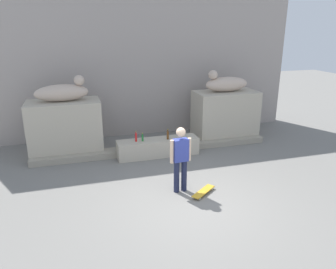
# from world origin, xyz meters

# --- Properties ---
(ground_plane) EXTENTS (40.00, 40.00, 0.00)m
(ground_plane) POSITION_xyz_m (0.00, 0.00, 0.00)
(ground_plane) COLOR slate
(facade_wall) EXTENTS (11.82, 0.60, 5.58)m
(facade_wall) POSITION_xyz_m (0.00, 5.74, 2.79)
(facade_wall) COLOR #A59A93
(facade_wall) RESTS_ON ground_plane
(pedestal_left) EXTENTS (2.23, 1.19, 1.74)m
(pedestal_left) POSITION_xyz_m (-2.77, 4.07, 0.87)
(pedestal_left) COLOR #B7AD99
(pedestal_left) RESTS_ON ground_plane
(pedestal_right) EXTENTS (2.23, 1.19, 1.74)m
(pedestal_right) POSITION_xyz_m (2.77, 4.07, 0.87)
(pedestal_right) COLOR #B7AD99
(pedestal_right) RESTS_ON ground_plane
(statue_reclining_left) EXTENTS (1.62, 0.63, 0.78)m
(statue_reclining_left) POSITION_xyz_m (-2.74, 4.08, 2.03)
(statue_reclining_left) COLOR beige
(statue_reclining_left) RESTS_ON pedestal_left
(statue_reclining_right) EXTENTS (1.62, 0.62, 0.78)m
(statue_reclining_right) POSITION_xyz_m (2.74, 4.07, 2.03)
(statue_reclining_right) COLOR beige
(statue_reclining_right) RESTS_ON pedestal_right
(ledge_block) EXTENTS (2.59, 0.62, 0.55)m
(ledge_block) POSITION_xyz_m (0.00, 3.11, 0.27)
(ledge_block) COLOR #B7AD99
(ledge_block) RESTS_ON ground_plane
(skater) EXTENTS (0.54, 0.23, 1.67)m
(skater) POSITION_xyz_m (-0.08, 0.65, 0.92)
(skater) COLOR #1E233F
(skater) RESTS_ON ground_plane
(skateboard) EXTENTS (0.76, 0.64, 0.08)m
(skateboard) POSITION_xyz_m (0.42, 0.34, 0.06)
(skateboard) COLOR gold
(skateboard) RESTS_ON ground_plane
(bottle_green) EXTENTS (0.06, 0.06, 0.27)m
(bottle_green) POSITION_xyz_m (-0.50, 3.08, 0.65)
(bottle_green) COLOR #1E722D
(bottle_green) RESTS_ON ledge_block
(bottle_clear) EXTENTS (0.07, 0.07, 0.26)m
(bottle_clear) POSITION_xyz_m (0.74, 3.29, 0.65)
(bottle_clear) COLOR silver
(bottle_clear) RESTS_ON ledge_block
(bottle_red) EXTENTS (0.06, 0.06, 0.33)m
(bottle_red) POSITION_xyz_m (-0.70, 3.10, 0.69)
(bottle_red) COLOR red
(bottle_red) RESTS_ON ledge_block
(bottle_brown) EXTENTS (0.07, 0.07, 0.33)m
(bottle_brown) POSITION_xyz_m (0.30, 3.02, 0.69)
(bottle_brown) COLOR #593314
(bottle_brown) RESTS_ON ledge_block
(stair_step) EXTENTS (7.78, 0.50, 0.20)m
(stair_step) POSITION_xyz_m (0.00, 3.46, 0.10)
(stair_step) COLOR gray
(stair_step) RESTS_ON ground_plane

